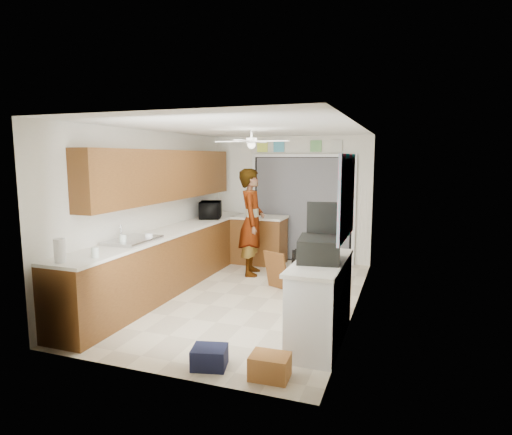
% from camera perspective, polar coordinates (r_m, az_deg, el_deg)
% --- Properties ---
extents(floor, '(5.00, 5.00, 0.00)m').
position_cam_1_polar(floor, '(6.59, -1.18, -10.42)').
color(floor, beige).
rests_on(floor, ground).
extents(ceiling, '(5.00, 5.00, 0.00)m').
position_cam_1_polar(ceiling, '(6.27, -1.25, 11.83)').
color(ceiling, white).
rests_on(ceiling, ground).
extents(wall_back, '(3.20, 0.00, 3.20)m').
position_cam_1_polar(wall_back, '(8.67, 4.66, 2.48)').
color(wall_back, white).
rests_on(wall_back, ground).
extents(wall_front, '(3.20, 0.00, 3.20)m').
position_cam_1_polar(wall_front, '(4.10, -13.74, -3.96)').
color(wall_front, white).
rests_on(wall_front, ground).
extents(wall_left, '(0.00, 5.00, 5.00)m').
position_cam_1_polar(wall_left, '(7.03, -13.50, 0.99)').
color(wall_left, white).
rests_on(wall_left, ground).
extents(wall_right, '(0.00, 5.00, 5.00)m').
position_cam_1_polar(wall_right, '(5.94, 13.38, -0.28)').
color(wall_right, white).
rests_on(wall_right, ground).
extents(left_base_cabinets, '(0.60, 4.80, 0.90)m').
position_cam_1_polar(left_base_cabinets, '(7.02, -11.22, -5.60)').
color(left_base_cabinets, brown).
rests_on(left_base_cabinets, floor).
extents(left_countertop, '(0.62, 4.80, 0.04)m').
position_cam_1_polar(left_countertop, '(6.92, -11.26, -1.82)').
color(left_countertop, white).
rests_on(left_countertop, left_base_cabinets).
extents(upper_cabinets, '(0.32, 4.00, 0.80)m').
position_cam_1_polar(upper_cabinets, '(7.07, -11.67, 5.56)').
color(upper_cabinets, brown).
rests_on(upper_cabinets, wall_left).
extents(sink_basin, '(0.50, 0.76, 0.06)m').
position_cam_1_polar(sink_basin, '(6.09, -16.09, -2.99)').
color(sink_basin, silver).
rests_on(sink_basin, left_countertop).
extents(faucet, '(0.03, 0.03, 0.22)m').
position_cam_1_polar(faucet, '(6.18, -17.55, -1.98)').
color(faucet, silver).
rests_on(faucet, left_countertop).
extents(peninsula_base, '(1.00, 0.60, 0.90)m').
position_cam_1_polar(peninsula_base, '(8.46, 0.44, -3.11)').
color(peninsula_base, brown).
rests_on(peninsula_base, floor).
extents(peninsula_top, '(1.04, 0.64, 0.04)m').
position_cam_1_polar(peninsula_top, '(8.38, 0.44, 0.04)').
color(peninsula_top, white).
rests_on(peninsula_top, peninsula_base).
extents(back_opening_recess, '(2.00, 0.06, 2.10)m').
position_cam_1_polar(back_opening_recess, '(8.61, 6.20, 1.08)').
color(back_opening_recess, black).
rests_on(back_opening_recess, wall_back).
extents(curtain_panel, '(1.90, 0.03, 2.05)m').
position_cam_1_polar(curtain_panel, '(8.57, 6.14, 1.05)').
color(curtain_panel, slate).
rests_on(curtain_panel, wall_back).
extents(door_trim_left, '(0.06, 0.04, 2.10)m').
position_cam_1_polar(door_trim_left, '(8.87, -0.27, 1.33)').
color(door_trim_left, white).
rests_on(door_trim_left, wall_back).
extents(door_trim_right, '(0.06, 0.04, 2.10)m').
position_cam_1_polar(door_trim_right, '(8.40, 12.93, 0.75)').
color(door_trim_right, white).
rests_on(door_trim_right, wall_back).
extents(door_trim_head, '(2.10, 0.04, 0.06)m').
position_cam_1_polar(door_trim_head, '(8.52, 6.26, 8.22)').
color(door_trim_head, white).
rests_on(door_trim_head, wall_back).
extents(header_frame_0, '(0.22, 0.02, 0.22)m').
position_cam_1_polar(header_frame_0, '(8.78, 0.85, 9.43)').
color(header_frame_0, '#DFF451').
rests_on(header_frame_0, wall_back).
extents(header_frame_1, '(0.22, 0.02, 0.22)m').
position_cam_1_polar(header_frame_1, '(8.68, 3.07, 9.44)').
color(header_frame_1, '#4BA9C9').
rests_on(header_frame_1, wall_back).
extents(header_frame_3, '(0.22, 0.02, 0.22)m').
position_cam_1_polar(header_frame_3, '(8.49, 7.99, 9.41)').
color(header_frame_3, '#69AB62').
rests_on(header_frame_3, wall_back).
extents(header_frame_4, '(0.22, 0.02, 0.22)m').
position_cam_1_polar(header_frame_4, '(8.42, 10.69, 9.36)').
color(header_frame_4, beige).
rests_on(header_frame_4, wall_back).
extents(route66_sign, '(0.22, 0.02, 0.26)m').
position_cam_1_polar(route66_sign, '(8.90, -1.31, 9.41)').
color(route66_sign, silver).
rests_on(route66_sign, wall_back).
extents(right_counter_base, '(0.50, 1.40, 0.90)m').
position_cam_1_polar(right_counter_base, '(5.00, 8.63, -11.15)').
color(right_counter_base, white).
rests_on(right_counter_base, floor).
extents(right_counter_top, '(0.54, 1.44, 0.04)m').
position_cam_1_polar(right_counter_top, '(4.87, 8.63, -5.91)').
color(right_counter_top, white).
rests_on(right_counter_top, right_counter_base).
extents(abstract_painting, '(0.03, 1.15, 0.95)m').
position_cam_1_polar(abstract_painting, '(4.91, 12.01, 2.77)').
color(abstract_painting, '#F05886').
rests_on(abstract_painting, wall_right).
extents(ceiling_fan, '(1.14, 1.14, 0.24)m').
position_cam_1_polar(ceiling_fan, '(6.44, -0.61, 10.12)').
color(ceiling_fan, white).
rests_on(ceiling_fan, ceiling).
extents(microwave, '(0.56, 0.67, 0.31)m').
position_cam_1_polar(microwave, '(8.15, -6.08, 1.02)').
color(microwave, black).
rests_on(microwave, left_countertop).
extents(cup, '(0.12, 0.12, 0.09)m').
position_cam_1_polar(cup, '(6.16, -14.11, -2.51)').
color(cup, white).
rests_on(cup, left_countertop).
extents(jar_a, '(0.09, 0.09, 0.12)m').
position_cam_1_polar(jar_a, '(5.27, -20.69, -4.37)').
color(jar_a, silver).
rests_on(jar_a, left_countertop).
extents(jar_b, '(0.12, 0.12, 0.14)m').
position_cam_1_polar(jar_b, '(5.90, -17.33, -2.86)').
color(jar_b, silver).
rests_on(jar_b, left_countertop).
extents(paper_towel_roll, '(0.16, 0.16, 0.27)m').
position_cam_1_polar(paper_towel_roll, '(5.16, -24.70, -4.03)').
color(paper_towel_roll, white).
rests_on(paper_towel_roll, left_countertop).
extents(suitcase, '(0.53, 0.66, 0.26)m').
position_cam_1_polar(suitcase, '(4.85, 8.45, -4.16)').
color(suitcase, black).
rests_on(suitcase, right_counter_top).
extents(suitcase_rim, '(0.52, 0.63, 0.02)m').
position_cam_1_polar(suitcase_rim, '(4.87, 8.43, -5.42)').
color(suitcase_rim, yellow).
rests_on(suitcase_rim, suitcase).
extents(suitcase_lid, '(0.42, 0.09, 0.50)m').
position_cam_1_polar(suitcase_lid, '(5.08, 9.15, -0.74)').
color(suitcase_lid, black).
rests_on(suitcase_lid, suitcase).
extents(cardboard_box, '(0.38, 0.29, 0.23)m').
position_cam_1_polar(cardboard_box, '(4.30, 1.86, -19.23)').
color(cardboard_box, '#BD763B').
rests_on(cardboard_box, floor).
extents(navy_crate, '(0.40, 0.35, 0.21)m').
position_cam_1_polar(navy_crate, '(4.52, -6.22, -18.03)').
color(navy_crate, black).
rests_on(navy_crate, floor).
extents(cabinet_door_panel, '(0.44, 0.31, 0.61)m').
position_cam_1_polar(cabinet_door_panel, '(6.83, 2.70, -7.04)').
color(cabinet_door_panel, brown).
rests_on(cabinet_door_panel, floor).
extents(man, '(0.61, 0.78, 1.89)m').
position_cam_1_polar(man, '(7.58, -0.57, -0.61)').
color(man, white).
rests_on(man, floor).
extents(dog, '(0.36, 0.54, 0.39)m').
position_cam_1_polar(dog, '(8.00, 5.43, -5.65)').
color(dog, black).
rests_on(dog, floor).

